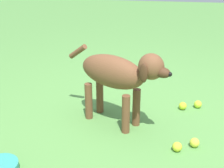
{
  "coord_description": "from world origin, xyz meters",
  "views": [
    {
      "loc": [
        -1.96,
        -0.12,
        1.23
      ],
      "look_at": [
        0.17,
        0.25,
        0.32
      ],
      "focal_mm": 50.14,
      "sensor_mm": 36.0,
      "label": 1
    }
  ],
  "objects_px": {
    "tennis_ball_1": "(198,104)",
    "tennis_ball_2": "(195,143)",
    "dog": "(118,74)",
    "tennis_ball_0": "(183,106)",
    "water_bowl": "(0,168)",
    "tennis_ball_3": "(177,147)"
  },
  "relations": [
    {
      "from": "tennis_ball_3",
      "to": "tennis_ball_2",
      "type": "bearing_deg",
      "value": -58.88
    },
    {
      "from": "tennis_ball_1",
      "to": "water_bowl",
      "type": "bearing_deg",
      "value": 130.94
    },
    {
      "from": "tennis_ball_3",
      "to": "water_bowl",
      "type": "height_order",
      "value": "tennis_ball_3"
    },
    {
      "from": "tennis_ball_1",
      "to": "tennis_ball_2",
      "type": "xyz_separation_m",
      "value": [
        -0.61,
        0.07,
        0.0
      ]
    },
    {
      "from": "tennis_ball_0",
      "to": "water_bowl",
      "type": "distance_m",
      "value": 1.52
    },
    {
      "from": "dog",
      "to": "water_bowl",
      "type": "height_order",
      "value": "dog"
    },
    {
      "from": "dog",
      "to": "tennis_ball_1",
      "type": "bearing_deg",
      "value": 58.26
    },
    {
      "from": "tennis_ball_2",
      "to": "tennis_ball_3",
      "type": "xyz_separation_m",
      "value": [
        -0.07,
        0.12,
        0.0
      ]
    },
    {
      "from": "tennis_ball_0",
      "to": "water_bowl",
      "type": "xyz_separation_m",
      "value": [
        -1.03,
        1.12,
        -0.0
      ]
    },
    {
      "from": "tennis_ball_2",
      "to": "tennis_ball_1",
      "type": "bearing_deg",
      "value": -6.55
    },
    {
      "from": "dog",
      "to": "tennis_ball_2",
      "type": "xyz_separation_m",
      "value": [
        -0.23,
        -0.57,
        -0.38
      ]
    },
    {
      "from": "water_bowl",
      "to": "tennis_ball_0",
      "type": "bearing_deg",
      "value": -47.4
    },
    {
      "from": "tennis_ball_0",
      "to": "water_bowl",
      "type": "bearing_deg",
      "value": 132.6
    },
    {
      "from": "dog",
      "to": "tennis_ball_3",
      "type": "xyz_separation_m",
      "value": [
        -0.3,
        -0.45,
        -0.38
      ]
    },
    {
      "from": "tennis_ball_2",
      "to": "tennis_ball_0",
      "type": "bearing_deg",
      "value": 6.1
    },
    {
      "from": "dog",
      "to": "water_bowl",
      "type": "distance_m",
      "value": 1.0
    },
    {
      "from": "tennis_ball_1",
      "to": "tennis_ball_3",
      "type": "distance_m",
      "value": 0.71
    },
    {
      "from": "tennis_ball_3",
      "to": "water_bowl",
      "type": "xyz_separation_m",
      "value": [
        -0.4,
        1.06,
        -0.0
      ]
    },
    {
      "from": "tennis_ball_1",
      "to": "tennis_ball_2",
      "type": "height_order",
      "value": "same"
    },
    {
      "from": "tennis_ball_1",
      "to": "tennis_ball_2",
      "type": "bearing_deg",
      "value": 173.45
    },
    {
      "from": "tennis_ball_0",
      "to": "tennis_ball_3",
      "type": "relative_size",
      "value": 1.0
    },
    {
      "from": "dog",
      "to": "water_bowl",
      "type": "bearing_deg",
      "value": -103.14
    }
  ]
}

